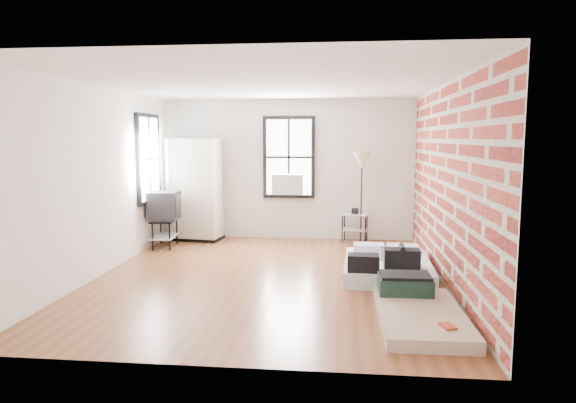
# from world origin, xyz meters

# --- Properties ---
(ground) EXTENTS (6.00, 6.00, 0.00)m
(ground) POSITION_xyz_m (0.00, 0.00, 0.00)
(ground) COLOR brown
(ground) RESTS_ON ground
(room_shell) EXTENTS (5.02, 6.02, 2.80)m
(room_shell) POSITION_xyz_m (0.23, 0.36, 1.74)
(room_shell) COLOR silver
(room_shell) RESTS_ON ground
(mattress_main) EXTENTS (1.31, 1.74, 0.55)m
(mattress_main) POSITION_xyz_m (1.74, 0.27, 0.15)
(mattress_main) COLOR silver
(mattress_main) RESTS_ON ground
(mattress_bare) EXTENTS (0.94, 1.75, 0.38)m
(mattress_bare) POSITION_xyz_m (1.93, -1.51, 0.11)
(mattress_bare) COLOR tan
(mattress_bare) RESTS_ON ground
(wardrobe) EXTENTS (1.09, 0.72, 2.03)m
(wardrobe) POSITION_xyz_m (-1.85, 2.65, 1.01)
(wardrobe) COLOR black
(wardrobe) RESTS_ON ground
(side_table) EXTENTS (0.56, 0.47, 0.67)m
(side_table) POSITION_xyz_m (1.32, 2.72, 0.45)
(side_table) COLOR black
(side_table) RESTS_ON ground
(floor_lamp) EXTENTS (0.38, 0.38, 1.78)m
(floor_lamp) POSITION_xyz_m (1.44, 2.65, 1.53)
(floor_lamp) COLOR black
(floor_lamp) RESTS_ON ground
(tv_stand) EXTENTS (0.58, 0.78, 1.05)m
(tv_stand) POSITION_xyz_m (-2.21, 1.88, 0.75)
(tv_stand) COLOR black
(tv_stand) RESTS_ON ground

